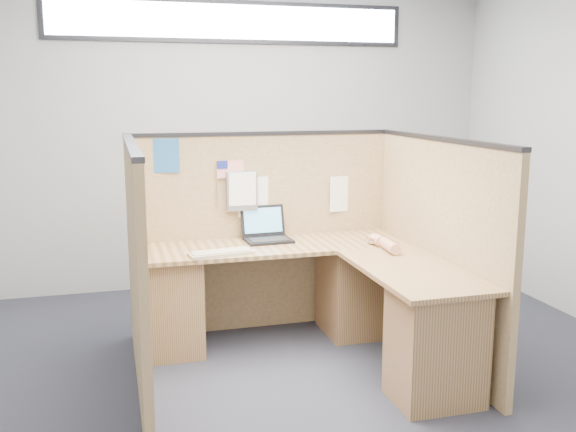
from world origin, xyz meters
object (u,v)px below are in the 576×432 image
object	(u,v)px
mouse	(375,241)
l_desk	(315,303)
keyboard	(221,253)
laptop	(266,232)

from	to	relation	value
mouse	l_desk	bearing A→B (deg)	-158.95
keyboard	mouse	bearing A→B (deg)	-7.93
l_desk	mouse	distance (m)	0.67
l_desk	mouse	xyz separation A→B (m)	(0.52, 0.20, 0.36)
laptop	l_desk	bearing A→B (deg)	-72.91
laptop	keyboard	distance (m)	0.56
l_desk	mouse	size ratio (longest dim) A/B	16.85
laptop	mouse	world-z (taller)	laptop
l_desk	keyboard	distance (m)	0.73
keyboard	mouse	xyz separation A→B (m)	(1.13, 0.01, 0.01)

